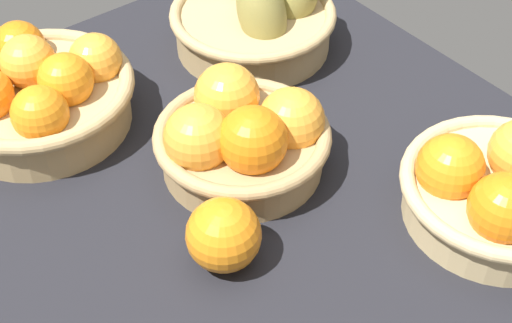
% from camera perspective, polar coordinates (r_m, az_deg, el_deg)
% --- Properties ---
extents(market_tray, '(0.84, 0.72, 0.03)m').
position_cam_1_polar(market_tray, '(0.97, 0.10, -0.92)').
color(market_tray, black).
rests_on(market_tray, ground).
extents(basket_near_right_pears, '(0.24, 0.24, 0.15)m').
position_cam_1_polar(basket_near_right_pears, '(1.13, 0.15, 10.54)').
color(basket_near_right_pears, tan).
rests_on(basket_near_right_pears, market_tray).
extents(basket_far_right, '(0.25, 0.25, 0.12)m').
position_cam_1_polar(basket_far_right, '(1.03, -15.94, 5.02)').
color(basket_far_right, tan).
rests_on(basket_far_right, market_tray).
extents(basket_near_left, '(0.23, 0.23, 0.11)m').
position_cam_1_polar(basket_near_left, '(0.90, 17.75, -2.11)').
color(basket_near_left, tan).
rests_on(basket_near_left, market_tray).
extents(basket_center, '(0.22, 0.22, 0.12)m').
position_cam_1_polar(basket_center, '(0.92, -1.03, 1.88)').
color(basket_center, tan).
rests_on(basket_center, market_tray).
extents(loose_orange_front_gap, '(0.08, 0.08, 0.08)m').
position_cam_1_polar(loose_orange_front_gap, '(0.83, -2.41, -5.45)').
color(loose_orange_front_gap, orange).
rests_on(loose_orange_front_gap, market_tray).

